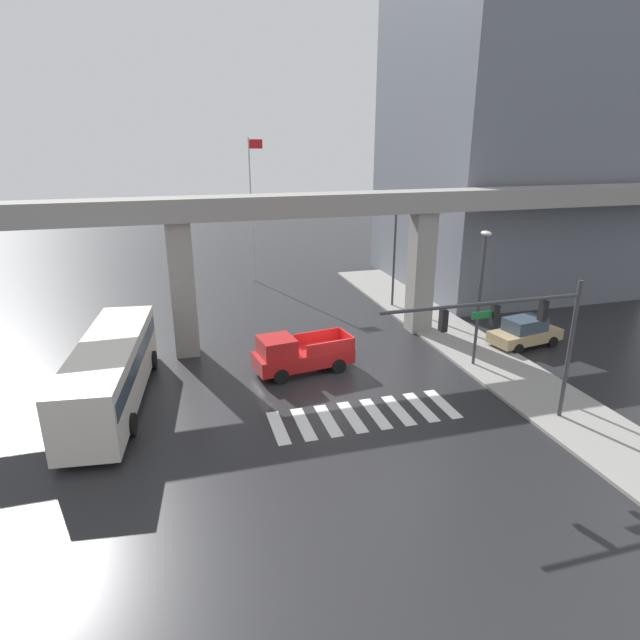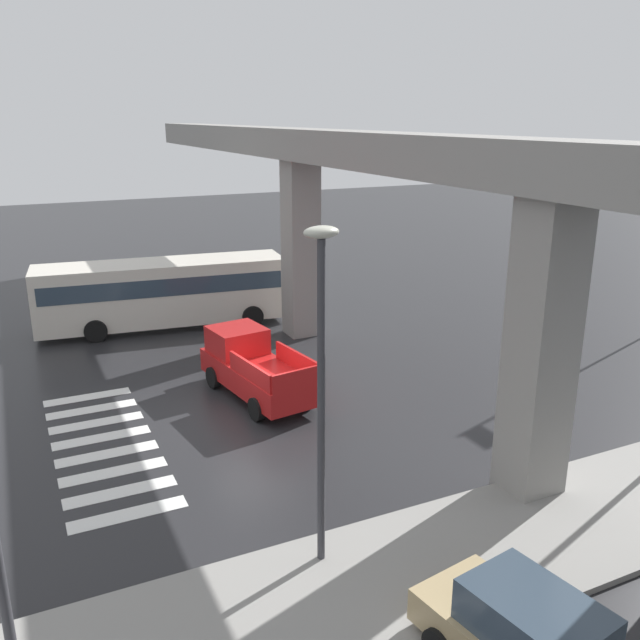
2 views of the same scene
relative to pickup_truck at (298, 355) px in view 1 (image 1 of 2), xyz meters
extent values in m
plane|color=#232326|center=(1.70, -0.64, -0.99)|extent=(120.00, 120.00, 0.00)
cube|color=silver|center=(-2.15, -5.22, -0.98)|extent=(0.55, 2.80, 0.01)
cube|color=silver|center=(-1.05, -5.22, -0.98)|extent=(0.55, 2.80, 0.01)
cube|color=silver|center=(0.05, -5.22, -0.98)|extent=(0.55, 2.80, 0.01)
cube|color=silver|center=(1.15, -5.22, -0.98)|extent=(0.55, 2.80, 0.01)
cube|color=silver|center=(2.25, -5.22, -0.98)|extent=(0.55, 2.80, 0.01)
cube|color=silver|center=(3.35, -5.22, -0.98)|extent=(0.55, 2.80, 0.01)
cube|color=silver|center=(4.45, -5.22, -0.98)|extent=(0.55, 2.80, 0.01)
cube|color=silver|center=(5.55, -5.22, -0.98)|extent=(0.55, 2.80, 0.01)
cube|color=gray|center=(1.70, 4.16, 7.06)|extent=(53.46, 1.88, 1.20)
cube|color=gray|center=(-5.39, 4.16, 2.74)|extent=(1.30, 1.30, 7.45)
cube|color=gray|center=(8.79, 4.16, 2.74)|extent=(1.30, 1.30, 7.45)
cube|color=slate|center=(20.23, 13.60, 15.39)|extent=(15.73, 15.99, 32.76)
cube|color=gray|center=(10.37, 1.36, -0.91)|extent=(4.00, 36.00, 0.15)
cube|color=red|center=(0.30, 0.04, -0.21)|extent=(5.32, 2.62, 0.80)
cube|color=red|center=(-1.14, -0.17, 0.64)|extent=(1.93, 1.98, 0.90)
cube|color=#3F5160|center=(-1.60, -0.23, 0.64)|extent=(0.34, 1.67, 0.77)
cube|color=red|center=(1.56, -0.66, 0.49)|extent=(2.64, 0.48, 0.60)
cube|color=red|center=(1.31, 1.07, 0.49)|extent=(2.64, 0.48, 0.60)
cube|color=red|center=(2.77, 0.41, 0.49)|extent=(0.35, 1.74, 0.60)
cylinder|color=black|center=(-1.14, -1.08, -0.61)|extent=(0.79, 0.39, 0.76)
cylinder|color=black|center=(-1.40, 0.71, -0.61)|extent=(0.79, 0.39, 0.76)
cylinder|color=black|center=(1.99, -0.62, -0.61)|extent=(0.79, 0.39, 0.76)
cylinder|color=black|center=(1.73, 1.17, -0.61)|extent=(0.79, 0.39, 0.76)
cube|color=beige|center=(-8.92, -1.04, 0.65)|extent=(3.74, 11.02, 2.70)
cube|color=#2D3D4C|center=(-8.92, -1.04, 1.12)|extent=(3.71, 10.49, 0.76)
cube|color=#2D3D4C|center=(-8.30, 4.29, 0.99)|extent=(2.24, 0.34, 1.49)
cylinder|color=black|center=(-9.70, 2.86, -0.51)|extent=(0.46, 0.99, 0.96)
cylinder|color=black|center=(-7.27, 2.57, -0.51)|extent=(0.46, 0.99, 0.96)
cylinder|color=black|center=(-10.48, -3.85, -0.51)|extent=(0.46, 0.99, 0.96)
cylinder|color=black|center=(-8.05, -4.13, -0.51)|extent=(0.46, 0.99, 0.96)
cube|color=tan|center=(13.61, -0.03, -0.35)|extent=(4.53, 2.44, 0.64)
cube|color=#384756|center=(13.51, -0.04, 0.35)|extent=(2.45, 1.84, 0.76)
cylinder|color=black|center=(14.79, 1.04, -0.67)|extent=(0.67, 0.34, 0.64)
cylinder|color=black|center=(15.07, -0.66, -0.67)|extent=(0.67, 0.34, 0.64)
cylinder|color=black|center=(12.16, 0.60, -0.67)|extent=(0.67, 0.34, 0.64)
cylinder|color=black|center=(12.44, -1.10, -0.67)|extent=(0.67, 0.34, 0.64)
cylinder|color=#38383D|center=(9.77, -7.79, 2.11)|extent=(0.18, 0.18, 6.20)
cylinder|color=#38383D|center=(5.47, -7.79, 4.61)|extent=(8.60, 0.14, 0.14)
cube|color=black|center=(8.17, -7.79, 4.09)|extent=(0.24, 0.32, 0.84)
sphere|color=red|center=(8.17, -7.79, 4.35)|extent=(0.17, 0.17, 0.17)
cube|color=black|center=(5.97, -7.79, 4.09)|extent=(0.24, 0.32, 0.84)
sphere|color=red|center=(5.97, -7.79, 4.35)|extent=(0.17, 0.17, 0.17)
cube|color=black|center=(3.77, -7.79, 4.09)|extent=(0.24, 0.32, 0.84)
sphere|color=red|center=(3.77, -7.79, 4.35)|extent=(0.17, 0.17, 0.17)
cube|color=#19722D|center=(5.53, -7.79, 4.16)|extent=(1.10, 0.04, 0.28)
cylinder|color=#38383D|center=(9.17, -1.82, 2.51)|extent=(0.16, 0.16, 7.00)
ellipsoid|color=beige|center=(9.17, -1.82, 6.13)|extent=(0.44, 0.70, 0.24)
cylinder|color=#38383D|center=(9.17, 9.06, 2.51)|extent=(0.16, 0.16, 7.00)
ellipsoid|color=beige|center=(9.17, 9.06, 6.13)|extent=(0.44, 0.70, 0.24)
cylinder|color=silver|center=(0.82, 19.17, 4.80)|extent=(0.12, 0.12, 11.57)
cube|color=red|center=(1.37, 19.17, 10.08)|extent=(1.10, 0.04, 0.70)
camera|label=1|loc=(-5.88, -24.69, 10.64)|focal=29.91mm
camera|label=2|loc=(20.07, -7.02, 8.17)|focal=37.44mm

